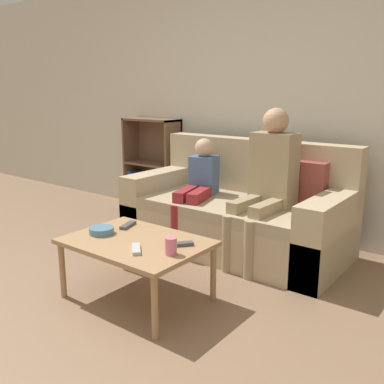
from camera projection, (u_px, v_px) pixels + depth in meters
name	position (u px, v px, depth m)	size (l,w,h in m)	color
ground_plane	(51.00, 340.00, 2.41)	(22.00, 22.00, 0.00)	#84664C
wall_back	(269.00, 98.00, 4.05)	(12.00, 0.06, 2.60)	beige
couch	(237.00, 215.00, 3.76)	(1.91, 0.92, 0.94)	tan
bookshelf	(151.00, 174.00, 4.97)	(0.67, 0.28, 1.06)	brown
coffee_table	(136.00, 246.00, 2.80)	(0.92, 0.65, 0.42)	#A87F56
person_adult	(268.00, 175.00, 3.40)	(0.37, 0.64, 1.24)	#9E8966
person_child	(198.00, 186.00, 3.79)	(0.37, 0.66, 0.95)	maroon
cup_near	(171.00, 246.00, 2.54)	(0.07, 0.07, 0.11)	pink
tv_remote_0	(180.00, 244.00, 2.69)	(0.14, 0.16, 0.02)	#47474C
tv_remote_1	(128.00, 225.00, 3.07)	(0.10, 0.18, 0.02)	#47474C
tv_remote_2	(136.00, 249.00, 2.61)	(0.16, 0.15, 0.02)	#B7B7BC
snack_bowl	(102.00, 231.00, 2.91)	(0.17, 0.17, 0.05)	teal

